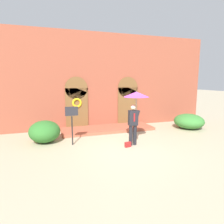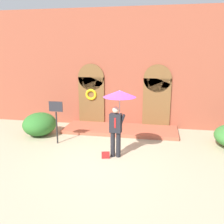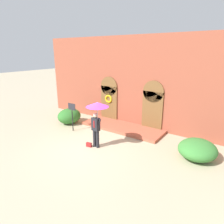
{
  "view_description": "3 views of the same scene",
  "coord_description": "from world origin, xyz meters",
  "px_view_note": "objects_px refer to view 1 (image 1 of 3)",
  "views": [
    {
      "loc": [
        -3.33,
        -7.64,
        2.87
      ],
      "look_at": [
        -0.17,
        1.73,
        1.27
      ],
      "focal_mm": 32.0,
      "sensor_mm": 36.0,
      "label": 1
    },
    {
      "loc": [
        1.67,
        -7.92,
        3.61
      ],
      "look_at": [
        -0.13,
        1.65,
        1.25
      ],
      "focal_mm": 40.0,
      "sensor_mm": 36.0,
      "label": 2
    },
    {
      "loc": [
        6.19,
        -6.92,
        4.67
      ],
      "look_at": [
        0.35,
        1.46,
        1.55
      ],
      "focal_mm": 32.0,
      "sensor_mm": 36.0,
      "label": 3
    }
  ],
  "objects_px": {
    "person_with_umbrella": "(135,102)",
    "shrub_right": "(189,121)",
    "handbag": "(128,145)",
    "shrub_left": "(45,131)",
    "sign_post": "(72,119)"
  },
  "relations": [
    {
      "from": "handbag",
      "to": "shrub_left",
      "type": "height_order",
      "value": "shrub_left"
    },
    {
      "from": "handbag",
      "to": "shrub_right",
      "type": "distance_m",
      "value": 5.16
    },
    {
      "from": "shrub_left",
      "to": "shrub_right",
      "type": "distance_m",
      "value": 8.15
    },
    {
      "from": "shrub_left",
      "to": "shrub_right",
      "type": "relative_size",
      "value": 0.89
    },
    {
      "from": "handbag",
      "to": "shrub_left",
      "type": "bearing_deg",
      "value": 137.87
    },
    {
      "from": "person_with_umbrella",
      "to": "shrub_right",
      "type": "height_order",
      "value": "person_with_umbrella"
    },
    {
      "from": "person_with_umbrella",
      "to": "sign_post",
      "type": "bearing_deg",
      "value": 161.69
    },
    {
      "from": "handbag",
      "to": "sign_post",
      "type": "bearing_deg",
      "value": 141.45
    },
    {
      "from": "handbag",
      "to": "shrub_left",
      "type": "relative_size",
      "value": 0.17
    },
    {
      "from": "sign_post",
      "to": "shrub_left",
      "type": "bearing_deg",
      "value": 144.48
    },
    {
      "from": "shrub_left",
      "to": "shrub_right",
      "type": "xyz_separation_m",
      "value": [
        8.15,
        0.04,
        -0.07
      ]
    },
    {
      "from": "person_with_umbrella",
      "to": "shrub_right",
      "type": "bearing_deg",
      "value": 21.86
    },
    {
      "from": "handbag",
      "to": "person_with_umbrella",
      "type": "bearing_deg",
      "value": 12.98
    },
    {
      "from": "shrub_right",
      "to": "person_with_umbrella",
      "type": "bearing_deg",
      "value": -158.14
    },
    {
      "from": "sign_post",
      "to": "shrub_right",
      "type": "xyz_separation_m",
      "value": [
        6.99,
        0.87,
        -0.73
      ]
    }
  ]
}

